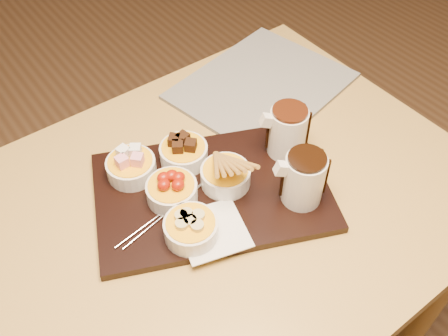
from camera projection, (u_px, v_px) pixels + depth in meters
dining_table at (191, 243)px, 1.05m from camera, size 1.20×0.80×0.75m
serving_board at (212, 192)px, 1.00m from camera, size 0.54×0.46×0.02m
napkin at (213, 231)px, 0.92m from camera, size 0.15×0.15×0.00m
bowl_marshmallows at (131, 168)px, 1.01m from camera, size 0.10×0.10×0.04m
bowl_cake at (184, 154)px, 1.03m from camera, size 0.10×0.10×0.04m
bowl_strawberries at (172, 192)px, 0.96m from camera, size 0.10×0.10×0.04m
bowl_biscotti at (225, 176)px, 0.99m from camera, size 0.10×0.10×0.04m
bowl_bananas at (191, 229)px, 0.90m from camera, size 0.10×0.10×0.04m
pitcher_dark_chocolate at (304, 179)px, 0.94m from camera, size 0.10×0.10×0.11m
pitcher_milk_chocolate at (287, 132)px, 1.03m from camera, size 0.10×0.10×0.11m
fondue_skewers at (169, 207)px, 0.96m from camera, size 0.07×0.26×0.01m
newspaper at (262, 86)px, 1.23m from camera, size 0.46×0.39×0.01m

